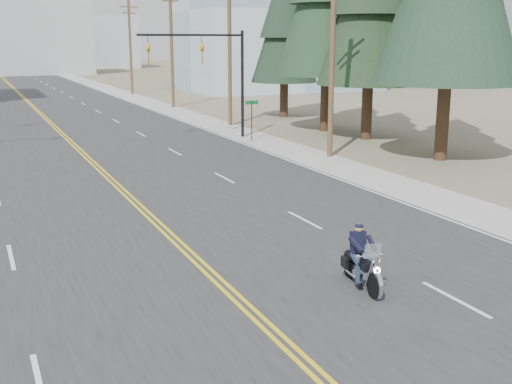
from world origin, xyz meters
name	(u,v)px	position (x,y,z in m)	size (l,w,h in m)	color
road	(24,98)	(0.00, 70.00, 0.01)	(20.00, 200.00, 0.01)	#303033
sidewalk_right	(124,94)	(11.50, 70.00, 0.01)	(3.00, 200.00, 0.01)	#A5A5A0
traffic_mast_right	(213,63)	(8.98, 32.00, 4.94)	(7.10, 0.26, 7.00)	black
street_sign	(252,113)	(10.80, 30.00, 1.80)	(0.90, 0.06, 2.62)	black
utility_pole_b	(332,48)	(12.50, 23.00, 5.98)	(2.20, 0.30, 11.50)	brown
utility_pole_c	(230,49)	(12.50, 38.00, 5.73)	(2.20, 0.30, 11.00)	brown
utility_pole_d	(172,44)	(12.50, 53.00, 5.98)	(2.20, 0.30, 11.50)	brown
utility_pole_e	(130,46)	(12.50, 70.00, 5.73)	(2.20, 0.30, 11.00)	brown
glass_building	(278,12)	(32.00, 70.00, 10.00)	(24.00, 16.00, 20.00)	#9EB5CC
haze_bldg_b	(40,37)	(8.00, 125.00, 7.00)	(18.00, 14.00, 14.00)	#ADB2B7
haze_bldg_c	(224,26)	(40.00, 110.00, 9.00)	(16.00, 12.00, 18.00)	#B7BCC6
haze_bldg_e	(104,42)	(25.00, 150.00, 6.00)	(14.00, 14.00, 12.00)	#B7BCC6
motorcyclist	(362,258)	(3.31, 5.68, 0.84)	(0.92, 2.15, 1.68)	black
conifer_far	(285,14)	(18.69, 41.21, 8.48)	(5.52, 5.52, 14.78)	#382619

